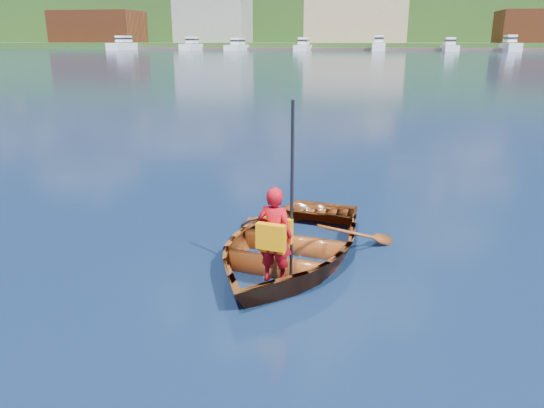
{
  "coord_description": "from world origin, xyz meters",
  "views": [
    {
      "loc": [
        1.61,
        -7.0,
        2.83
      ],
      "look_at": [
        0.37,
        -0.47,
        0.76
      ],
      "focal_mm": 35.0,
      "sensor_mm": 36.0,
      "label": 1
    }
  ],
  "objects_px": {
    "child_paddler": "(275,235)",
    "dock": "(339,49)",
    "rowboat": "(289,244)",
    "marina_yachts": "(340,46)"
  },
  "relations": [
    {
      "from": "rowboat",
      "to": "child_paddler",
      "type": "xyz_separation_m",
      "value": [
        -0.02,
        -0.91,
        0.47
      ]
    },
    {
      "from": "child_paddler",
      "to": "marina_yachts",
      "type": "relative_size",
      "value": 0.01
    },
    {
      "from": "dock",
      "to": "marina_yachts",
      "type": "relative_size",
      "value": 1.1
    },
    {
      "from": "rowboat",
      "to": "child_paddler",
      "type": "relative_size",
      "value": 1.85
    },
    {
      "from": "child_paddler",
      "to": "rowboat",
      "type": "bearing_deg",
      "value": 88.68
    },
    {
      "from": "dock",
      "to": "marina_yachts",
      "type": "height_order",
      "value": "marina_yachts"
    },
    {
      "from": "rowboat",
      "to": "child_paddler",
      "type": "height_order",
      "value": "child_paddler"
    },
    {
      "from": "child_paddler",
      "to": "marina_yachts",
      "type": "bearing_deg",
      "value": 93.42
    },
    {
      "from": "child_paddler",
      "to": "dock",
      "type": "xyz_separation_m",
      "value": [
        -9.31,
        149.38,
        -0.28
      ]
    },
    {
      "from": "child_paddler",
      "to": "dock",
      "type": "relative_size",
      "value": 0.01
    }
  ]
}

